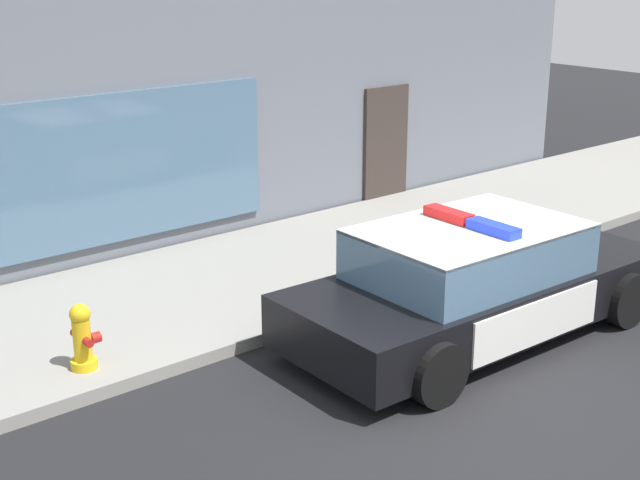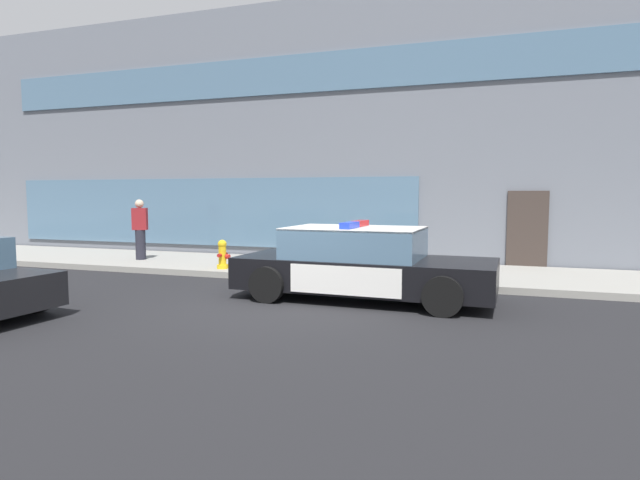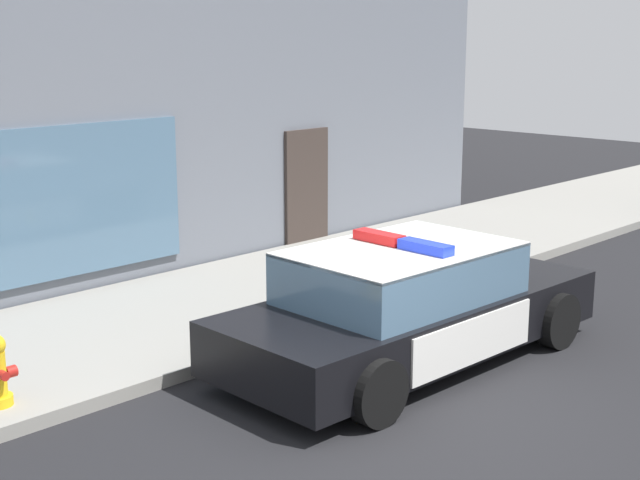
% 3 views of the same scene
% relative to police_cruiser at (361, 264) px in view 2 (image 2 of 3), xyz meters
% --- Properties ---
extents(ground, '(48.00, 48.00, 0.00)m').
position_rel_police_cruiser_xyz_m(ground, '(-1.41, -1.10, -0.68)').
color(ground, black).
extents(sidewalk, '(48.00, 3.47, 0.15)m').
position_rel_police_cruiser_xyz_m(sidewalk, '(-1.41, 3.08, -0.60)').
color(sidewalk, gray).
rests_on(sidewalk, ground).
extents(storefront_building, '(23.36, 9.88, 7.63)m').
position_rel_police_cruiser_xyz_m(storefront_building, '(-3.82, 9.76, 3.13)').
color(storefront_building, slate).
rests_on(storefront_building, ground).
extents(police_cruiser, '(4.91, 2.23, 1.49)m').
position_rel_police_cruiser_xyz_m(police_cruiser, '(0.00, 0.00, 0.00)').
color(police_cruiser, black).
rests_on(police_cruiser, ground).
extents(fire_hydrant, '(0.34, 0.39, 0.73)m').
position_rel_police_cruiser_xyz_m(fire_hydrant, '(-4.05, 1.85, -0.18)').
color(fire_hydrant, gold).
rests_on(fire_hydrant, sidewalk).
extents(pedestrian_on_sidewalk, '(0.47, 0.40, 1.71)m').
position_rel_police_cruiser_xyz_m(pedestrian_on_sidewalk, '(-7.18, 2.74, 0.33)').
color(pedestrian_on_sidewalk, '#23232D').
rests_on(pedestrian_on_sidewalk, sidewalk).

